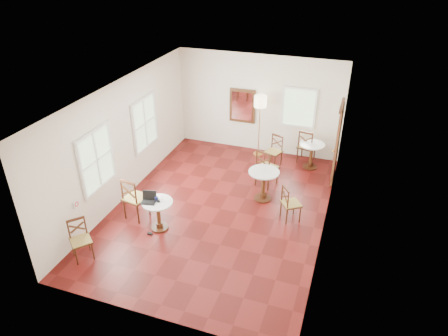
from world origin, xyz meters
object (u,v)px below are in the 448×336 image
chair_near_a (135,198)px  mouse (158,201)px  water_glass (162,198)px  cafe_table_mid (263,182)px  cafe_table_back (311,153)px  navy_mug (157,199)px  chair_mid_b (290,203)px  floor_lamp (260,106)px  cafe_table_near (158,212)px  chair_mid_a (266,168)px  chair_back_a (306,146)px  laptop (149,199)px  chair_back_b (274,151)px  chair_near_b (81,240)px  power_adapter (150,234)px

chair_near_a → mouse: size_ratio=10.80×
mouse → water_glass: size_ratio=0.97×
cafe_table_mid → mouse: 2.75m
cafe_table_back → mouse: 4.91m
chair_near_a → navy_mug: size_ratio=8.77×
chair_mid_b → floor_lamp: size_ratio=0.48×
cafe_table_near → navy_mug: bearing=129.1°
cafe_table_mid → chair_mid_a: 0.70m
water_glass → chair_back_a: bearing=58.7°
floor_lamp → cafe_table_back: bearing=-10.7°
chair_mid_a → laptop: size_ratio=2.96×
cafe_table_mid → chair_mid_b: bearing=-38.4°
laptop → cafe_table_near: bearing=-0.8°
cafe_table_near → floor_lamp: bearing=74.7°
chair_mid_a → mouse: bearing=77.8°
chair_back_a → water_glass: chair_back_a is taller
chair_mid_a → chair_back_a: chair_mid_a is taller
floor_lamp → laptop: (-1.37, -4.37, -0.81)m
laptop → mouse: size_ratio=3.60×
chair_mid_b → navy_mug: bearing=79.7°
cafe_table_back → chair_mid_b: chair_mid_b is taller
chair_near_a → floor_lamp: size_ratio=0.57×
cafe_table_near → chair_back_b: 4.20m
chair_back_a → water_glass: size_ratio=10.04×
chair_near_b → water_glass: chair_near_b is taller
chair_near_b → chair_near_a: bearing=28.4°
chair_back_a → laptop: size_ratio=2.88×
cafe_table_back → chair_back_a: 0.36m
chair_near_b → laptop: size_ratio=2.45×
chair_mid_b → power_adapter: size_ratio=8.55×
chair_mid_b → chair_back_b: 2.67m
chair_back_a → cafe_table_back: bearing=133.2°
mouse → navy_mug: navy_mug is taller
cafe_table_near → chair_near_b: bearing=-127.7°
cafe_table_back → chair_near_a: size_ratio=0.70×
chair_near_a → mouse: chair_near_a is taller
cafe_table_mid → power_adapter: (-2.04, -2.24, -0.48)m
cafe_table_back → laptop: 5.06m
cafe_table_back → chair_mid_b: 2.70m
chair_back_b → water_glass: 4.10m
cafe_table_back → chair_near_a: chair_near_a is taller
cafe_table_mid → cafe_table_near: bearing=-134.8°
cafe_table_back → chair_near_b: chair_near_b is taller
chair_near_a → chair_near_b: size_ratio=1.22×
chair_near_a → chair_mid_a: chair_near_a is taller
chair_mid_b → mouse: (-2.72, -1.32, 0.30)m
chair_near_a → chair_near_b: chair_near_a is taller
cafe_table_back → chair_mid_a: (-0.99, -1.38, 0.07)m
navy_mug → chair_mid_a: bearing=54.3°
chair_mid_b → navy_mug: chair_mid_b is taller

